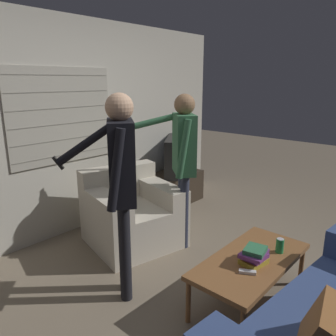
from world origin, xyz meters
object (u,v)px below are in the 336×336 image
object	(u,v)px
book_stack	(254,256)
person_right_standing	(183,152)
armchair_beige	(131,214)
tv	(173,156)
coffee_table	(251,263)
spare_remote	(247,272)
person_left_standing	(120,173)
soda_can	(280,246)

from	to	relation	value
book_stack	person_right_standing	bearing A→B (deg)	67.35
armchair_beige	person_right_standing	world-z (taller)	person_right_standing
tv	person_right_standing	xyz separation A→B (m)	(-0.95, -0.95, 0.34)
coffee_table	spare_remote	bearing A→B (deg)	-159.35
person_left_standing	soda_can	world-z (taller)	person_left_standing
coffee_table	person_left_standing	xyz separation A→B (m)	(-0.63, 0.88, 0.74)
book_stack	soda_can	bearing A→B (deg)	-14.52
armchair_beige	tv	size ratio (longest dim) A/B	1.41
armchair_beige	spare_remote	world-z (taller)	armchair_beige
armchair_beige	soda_can	world-z (taller)	armchair_beige
soda_can	person_right_standing	bearing A→B (deg)	82.33
person_right_standing	spare_remote	size ratio (longest dim) A/B	12.82
tv	book_stack	size ratio (longest dim) A/B	3.09
person_right_standing	soda_can	world-z (taller)	person_right_standing
coffee_table	person_right_standing	size ratio (longest dim) A/B	0.68
person_right_standing	soda_can	bearing A→B (deg)	-146.94
coffee_table	person_left_standing	world-z (taller)	person_left_standing
coffee_table	book_stack	size ratio (longest dim) A/B	4.50
armchair_beige	spare_remote	distance (m)	1.66
armchair_beige	tv	bearing A→B (deg)	-146.56
book_stack	coffee_table	bearing A→B (deg)	40.91
book_stack	soda_can	xyz separation A→B (m)	(0.31, -0.08, -0.01)
coffee_table	soda_can	size ratio (longest dim) A/B	9.16
book_stack	soda_can	distance (m)	0.32
tv	person_left_standing	bearing A→B (deg)	-6.15
person_right_standing	soda_can	size ratio (longest dim) A/B	13.49
tv	person_right_standing	bearing A→B (deg)	8.81
soda_can	spare_remote	size ratio (longest dim) A/B	0.95
book_stack	tv	bearing A→B (deg)	55.70
coffee_table	spare_remote	distance (m)	0.24
coffee_table	book_stack	world-z (taller)	book_stack
person_right_standing	spare_remote	distance (m)	1.48
person_left_standing	spare_remote	distance (m)	1.25
tv	person_left_standing	distance (m)	2.34
soda_can	spare_remote	distance (m)	0.47
coffee_table	tv	distance (m)	2.48
tv	person_left_standing	xyz separation A→B (m)	(-1.99, -1.16, 0.37)
coffee_table	tv	bearing A→B (deg)	56.14
person_left_standing	person_right_standing	xyz separation A→B (m)	(1.04, 0.20, -0.03)
armchair_beige	person_right_standing	distance (m)	0.95
spare_remote	person_left_standing	bearing A→B (deg)	83.37
tv	coffee_table	bearing A→B (deg)	19.83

